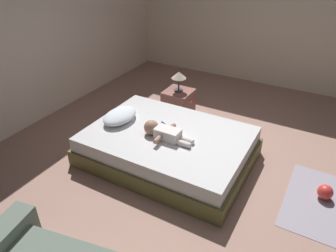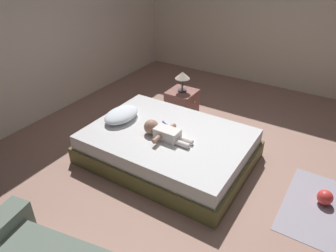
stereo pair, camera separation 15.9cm
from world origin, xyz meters
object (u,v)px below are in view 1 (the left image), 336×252
(toothbrush, at_px, (164,123))
(toy_ball, at_px, (325,192))
(baby, at_px, (163,132))
(nightstand, at_px, (178,104))
(lamp, at_px, (179,76))
(bed, at_px, (168,146))
(pillow, at_px, (120,116))

(toothbrush, distance_m, toy_ball, 2.03)
(baby, bearing_deg, nightstand, 18.74)
(toothbrush, distance_m, lamp, 0.97)
(lamp, bearing_deg, toothbrush, -163.77)
(bed, relative_size, baby, 3.17)
(bed, distance_m, pillow, 0.75)
(pillow, xyz_separation_m, nightstand, (1.10, -0.29, -0.24))
(pillow, relative_size, nightstand, 1.18)
(lamp, bearing_deg, pillow, 165.04)
(pillow, height_order, toy_ball, pillow)
(pillow, distance_m, nightstand, 1.16)
(bed, bearing_deg, pillow, 93.38)
(nightstand, bearing_deg, lamp, 90.00)
(toothbrush, height_order, nightstand, nightstand)
(baby, bearing_deg, toy_ball, -79.82)
(pillow, bearing_deg, baby, -96.16)
(baby, bearing_deg, lamp, 18.74)
(bed, bearing_deg, toy_ball, -83.28)
(baby, distance_m, nightstand, 1.26)
(toothbrush, relative_size, toy_ball, 0.87)
(toothbrush, height_order, toy_ball, toothbrush)
(pillow, bearing_deg, toy_ball, -84.20)
(bed, distance_m, toothbrush, 0.31)
(baby, distance_m, toothbrush, 0.32)
(nightstand, distance_m, toy_ball, 2.41)
(pillow, height_order, toothbrush, pillow)
(nightstand, xyz_separation_m, lamp, (-0.00, 0.00, 0.47))
(bed, distance_m, lamp, 1.24)
(nightstand, relative_size, toy_ball, 2.76)
(bed, xyz_separation_m, nightstand, (1.06, 0.41, 0.03))
(baby, bearing_deg, bed, -4.80)
(toothbrush, bearing_deg, pillow, 110.71)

